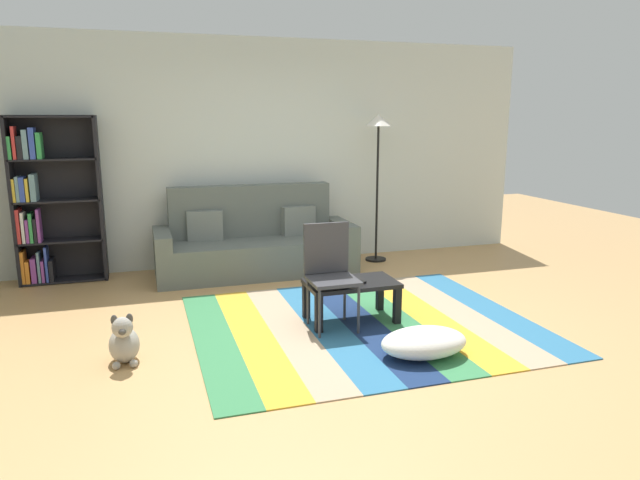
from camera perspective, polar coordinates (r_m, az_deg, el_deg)
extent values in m
plane|color=tan|center=(4.99, 1.25, -8.85)|extent=(14.00, 14.00, 0.00)
cube|color=silver|center=(7.14, -5.37, 8.59)|extent=(6.80, 0.10, 2.70)
cube|color=#387F4C|center=(4.82, -10.44, -9.82)|extent=(0.32, 2.48, 0.01)
cube|color=gold|center=(4.86, -6.60, -9.48)|extent=(0.32, 2.48, 0.01)
cube|color=tan|center=(4.93, -2.87, -9.11)|extent=(0.32, 2.48, 0.01)
cube|color=teal|center=(5.01, 0.75, -8.71)|extent=(0.32, 2.48, 0.01)
cube|color=navy|center=(5.12, 4.23, -8.30)|extent=(0.32, 2.48, 0.01)
cube|color=#387F4C|center=(5.24, 7.55, -7.88)|extent=(0.32, 2.48, 0.01)
cube|color=gold|center=(5.38, 10.70, -7.45)|extent=(0.32, 2.48, 0.01)
cube|color=tan|center=(5.53, 13.68, -7.03)|extent=(0.32, 2.48, 0.01)
cube|color=teal|center=(5.70, 16.49, -6.61)|extent=(0.32, 2.48, 0.01)
cube|color=#59605B|center=(6.67, -6.30, -1.68)|extent=(1.90, 0.80, 0.40)
cube|color=#59605B|center=(6.86, -6.90, 2.95)|extent=(1.90, 0.20, 0.60)
cube|color=#59605B|center=(6.54, -15.29, -1.62)|extent=(0.18, 0.80, 0.56)
cube|color=#59605B|center=(6.92, 2.15, -0.43)|extent=(0.18, 0.80, 0.56)
cube|color=slate|center=(6.69, -11.30, 1.34)|extent=(0.42, 0.19, 0.36)
cube|color=slate|center=(6.89, -2.18, 1.89)|extent=(0.42, 0.19, 0.36)
cube|color=black|center=(6.89, -28.10, 3.33)|extent=(0.04, 0.28, 1.80)
cube|color=black|center=(6.78, -20.91, 3.85)|extent=(0.04, 0.28, 1.80)
cube|color=black|center=(6.95, -24.41, 3.75)|extent=(0.90, 0.01, 1.80)
cube|color=black|center=(6.99, -23.90, -3.58)|extent=(0.86, 0.28, 0.02)
cube|color=black|center=(6.89, -24.21, -0.04)|extent=(0.86, 0.28, 0.02)
cube|color=black|center=(6.82, -24.54, 3.59)|extent=(0.86, 0.28, 0.02)
cube|color=black|center=(6.78, -24.87, 7.28)|extent=(0.86, 0.28, 0.02)
cube|color=black|center=(6.76, -25.21, 11.01)|extent=(0.86, 0.28, 0.02)
cube|color=orange|center=(6.99, -27.28, -2.33)|extent=(0.03, 0.23, 0.35)
cube|color=orange|center=(6.97, -26.94, -2.81)|extent=(0.04, 0.16, 0.24)
cube|color=purple|center=(6.98, -26.43, -2.62)|extent=(0.05, 0.22, 0.27)
cube|color=#668C99|center=(6.94, -26.04, -2.38)|extent=(0.03, 0.17, 0.33)
cube|color=purple|center=(6.99, -25.67, -2.66)|extent=(0.03, 0.25, 0.24)
cube|color=#334CB2|center=(6.94, -25.42, -2.11)|extent=(0.03, 0.20, 0.38)
cube|color=black|center=(6.97, -25.00, -2.65)|extent=(0.04, 0.24, 0.23)
cube|color=red|center=(6.91, -27.62, 1.30)|extent=(0.03, 0.25, 0.36)
cube|color=silver|center=(6.90, -27.27, 1.17)|extent=(0.03, 0.23, 0.33)
cube|color=purple|center=(6.87, -26.96, 0.82)|extent=(0.03, 0.16, 0.25)
cube|color=green|center=(6.88, -26.65, 1.15)|extent=(0.03, 0.21, 0.32)
cube|color=black|center=(6.87, -26.32, 0.90)|extent=(0.03, 0.18, 0.26)
cube|color=purple|center=(6.85, -26.08, 1.33)|extent=(0.03, 0.17, 0.36)
cube|color=gold|center=(6.83, -28.01, 4.38)|extent=(0.03, 0.18, 0.24)
cube|color=#668C99|center=(6.84, -27.70, 4.52)|extent=(0.03, 0.22, 0.27)
cube|color=#334CB2|center=(6.82, -27.36, 4.51)|extent=(0.05, 0.19, 0.26)
cube|color=gold|center=(6.84, -26.94, 4.50)|extent=(0.03, 0.24, 0.24)
cube|color=#668C99|center=(6.82, -26.49, 4.71)|extent=(0.05, 0.23, 0.29)
cube|color=green|center=(6.82, -28.31, 8.06)|extent=(0.03, 0.24, 0.24)
cube|color=red|center=(6.77, -28.03, 8.50)|extent=(0.03, 0.16, 0.34)
cube|color=black|center=(6.82, -27.50, 8.14)|extent=(0.05, 0.26, 0.24)
cube|color=#668C99|center=(6.76, -27.14, 8.43)|extent=(0.05, 0.16, 0.30)
cube|color=#334CB2|center=(6.76, -26.58, 8.58)|extent=(0.05, 0.19, 0.32)
cube|color=green|center=(6.76, -26.04, 8.41)|extent=(0.05, 0.20, 0.27)
cube|color=black|center=(5.08, 3.12, -4.32)|extent=(0.80, 0.46, 0.04)
cube|color=black|center=(4.85, -0.12, -7.33)|extent=(0.06, 0.06, 0.32)
cube|color=black|center=(5.10, 7.66, -6.45)|extent=(0.06, 0.06, 0.32)
cube|color=black|center=(5.20, -1.38, -5.99)|extent=(0.06, 0.06, 0.32)
cube|color=black|center=(5.43, 5.95, -5.25)|extent=(0.06, 0.06, 0.32)
ellipsoid|color=white|center=(4.48, 10.27, -9.96)|extent=(0.68, 0.44, 0.21)
ellipsoid|color=#9E998E|center=(4.58, -18.83, -9.80)|extent=(0.22, 0.30, 0.26)
sphere|color=#9E998E|center=(4.42, -19.01, -8.19)|extent=(0.15, 0.15, 0.15)
ellipsoid|color=#474440|center=(4.37, -19.02, -8.58)|extent=(0.06, 0.07, 0.05)
ellipsoid|color=#474440|center=(4.42, -19.74, -7.50)|extent=(0.05, 0.04, 0.08)
ellipsoid|color=#474440|center=(4.42, -18.37, -7.42)|extent=(0.05, 0.04, 0.08)
sphere|color=#9E998E|center=(4.49, -19.55, -11.66)|extent=(0.06, 0.06, 0.06)
sphere|color=#9E998E|center=(4.49, -17.99, -11.57)|extent=(0.06, 0.06, 0.06)
cylinder|color=black|center=(7.34, 5.54, -1.90)|extent=(0.26, 0.26, 0.02)
cylinder|color=black|center=(7.18, 5.68, 4.59)|extent=(0.03, 0.03, 1.65)
cone|color=white|center=(7.12, 5.83, 11.75)|extent=(0.32, 0.32, 0.14)
cube|color=black|center=(5.06, 3.88, -4.07)|extent=(0.09, 0.16, 0.02)
cube|color=#38383D|center=(4.85, 1.28, -4.00)|extent=(0.40, 0.40, 0.03)
cube|color=#38383D|center=(4.96, 0.62, -0.78)|extent=(0.40, 0.03, 0.44)
cylinder|color=#38383D|center=(4.72, -0.04, -7.39)|extent=(0.02, 0.02, 0.42)
cylinder|color=#38383D|center=(4.83, 3.84, -6.96)|extent=(0.02, 0.02, 0.42)
cylinder|color=#38383D|center=(5.03, -1.21, -6.14)|extent=(0.02, 0.02, 0.42)
cylinder|color=#38383D|center=(5.13, 2.46, -5.78)|extent=(0.02, 0.02, 0.42)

